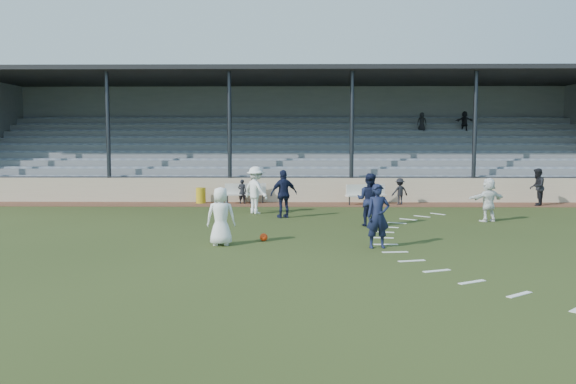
# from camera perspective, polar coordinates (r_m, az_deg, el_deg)

# --- Properties ---
(ground) EXTENTS (90.00, 90.00, 0.00)m
(ground) POSITION_cam_1_polar(r_m,az_deg,el_deg) (16.26, -0.12, -5.34)
(ground) COLOR #2C3917
(ground) RESTS_ON ground
(cinder_track) EXTENTS (34.00, 2.00, 0.02)m
(cinder_track) POSITION_cam_1_polar(r_m,az_deg,el_deg) (26.65, 0.24, -1.26)
(cinder_track) COLOR brown
(cinder_track) RESTS_ON ground
(retaining_wall) EXTENTS (34.00, 0.18, 1.20)m
(retaining_wall) POSITION_cam_1_polar(r_m,az_deg,el_deg) (27.64, 0.26, 0.19)
(retaining_wall) COLOR beige
(retaining_wall) RESTS_ON ground
(bench_left) EXTENTS (2.04, 0.78, 0.95)m
(bench_left) POSITION_cam_1_polar(r_m,az_deg,el_deg) (27.14, -4.35, 0.05)
(bench_left) COLOR silver
(bench_left) RESTS_ON cinder_track
(bench_right) EXTENTS (2.03, 1.03, 0.95)m
(bench_right) POSITION_cam_1_polar(r_m,az_deg,el_deg) (26.83, 7.92, -0.04)
(bench_right) COLOR silver
(bench_right) RESTS_ON cinder_track
(trash_bin) EXTENTS (0.47, 0.47, 0.75)m
(trash_bin) POSITION_cam_1_polar(r_m,az_deg,el_deg) (27.40, -8.85, -0.34)
(trash_bin) COLOR gold
(trash_bin) RESTS_ON cinder_track
(football) EXTENTS (0.24, 0.24, 0.24)m
(football) POSITION_cam_1_polar(r_m,az_deg,el_deg) (16.77, -2.49, -4.61)
(football) COLOR red
(football) RESTS_ON ground
(player_white_lead) EXTENTS (0.85, 0.58, 1.67)m
(player_white_lead) POSITION_cam_1_polar(r_m,az_deg,el_deg) (16.10, -6.84, -2.46)
(player_white_lead) COLOR white
(player_white_lead) RESTS_ON ground
(player_navy_lead) EXTENTS (0.70, 0.51, 1.79)m
(player_navy_lead) POSITION_cam_1_polar(r_m,az_deg,el_deg) (15.78, 9.13, -2.43)
(player_navy_lead) COLOR #131935
(player_navy_lead) RESTS_ON ground
(player_navy_mid) EXTENTS (1.12, 1.03, 1.86)m
(player_navy_mid) POSITION_cam_1_polar(r_m,az_deg,el_deg) (19.93, 8.25, -0.78)
(player_navy_mid) COLOR #131935
(player_navy_mid) RESTS_ON ground
(player_white_wing) EXTENTS (1.41, 1.40, 1.95)m
(player_white_wing) POSITION_cam_1_polar(r_m,az_deg,el_deg) (23.22, -3.29, 0.19)
(player_white_wing) COLOR white
(player_white_wing) RESTS_ON ground
(player_navy_wing) EXTENTS (1.19, 0.85, 1.88)m
(player_navy_wing) POSITION_cam_1_polar(r_m,az_deg,el_deg) (21.87, -0.43, -0.19)
(player_navy_wing) COLOR #131935
(player_navy_wing) RESTS_ON ground
(player_white_back) EXTENTS (1.59, 0.99, 1.63)m
(player_white_back) POSITION_cam_1_polar(r_m,az_deg,el_deg) (22.14, 19.69, -0.74)
(player_white_back) COLOR white
(player_white_back) RESTS_ON ground
(official) EXTENTS (0.98, 1.05, 1.73)m
(official) POSITION_cam_1_polar(r_m,az_deg,el_deg) (28.50, 23.97, 0.48)
(official) COLOR black
(official) RESTS_ON cinder_track
(sub_left_near) EXTENTS (0.48, 0.38, 1.17)m
(sub_left_near) POSITION_cam_1_polar(r_m,az_deg,el_deg) (26.91, -4.68, 0.05)
(sub_left_near) COLOR black
(sub_left_near) RESTS_ON cinder_track
(sub_left_far) EXTENTS (0.78, 0.55, 1.23)m
(sub_left_far) POSITION_cam_1_polar(r_m,az_deg,el_deg) (26.91, -3.54, 0.12)
(sub_left_far) COLOR black
(sub_left_far) RESTS_ON cinder_track
(sub_right) EXTENTS (0.90, 0.68, 1.24)m
(sub_right) POSITION_cam_1_polar(r_m,az_deg,el_deg) (26.99, 11.29, 0.06)
(sub_right) COLOR black
(sub_right) RESTS_ON cinder_track
(grandstand) EXTENTS (34.60, 9.00, 6.61)m
(grandstand) POSITION_cam_1_polar(r_m,az_deg,el_deg) (32.26, 0.35, 3.73)
(grandstand) COLOR gray
(grandstand) RESTS_ON ground
(penalty_arc) EXTENTS (3.89, 14.63, 0.01)m
(penalty_arc) POSITION_cam_1_polar(r_m,az_deg,el_deg) (16.71, 14.22, -5.19)
(penalty_arc) COLOR white
(penalty_arc) RESTS_ON ground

